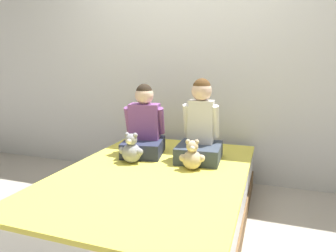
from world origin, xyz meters
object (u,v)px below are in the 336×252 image
at_px(child_on_left, 144,128).
at_px(teddy_bear_held_by_right_child, 192,157).
at_px(bed, 154,197).
at_px(teddy_bear_held_by_left_child, 131,150).
at_px(child_on_right, 200,130).

distance_m(child_on_left, teddy_bear_held_by_right_child, 0.59).
distance_m(bed, child_on_left, 0.65).
height_order(teddy_bear_held_by_left_child, teddy_bear_held_by_right_child, teddy_bear_held_by_left_child).
bearing_deg(teddy_bear_held_by_left_child, child_on_left, 87.93).
height_order(child_on_right, teddy_bear_held_by_right_child, child_on_right).
height_order(child_on_left, teddy_bear_held_by_left_child, child_on_left).
relative_size(bed, teddy_bear_held_by_left_child, 7.78).
height_order(child_on_right, teddy_bear_held_by_left_child, child_on_right).
distance_m(bed, teddy_bear_held_by_right_child, 0.42).
height_order(bed, teddy_bear_held_by_right_child, teddy_bear_held_by_right_child).
bearing_deg(teddy_bear_held_by_left_child, child_on_right, 25.01).
xyz_separation_m(teddy_bear_held_by_left_child, teddy_bear_held_by_right_child, (0.50, 0.01, -0.01)).
bearing_deg(child_on_left, teddy_bear_held_by_right_child, -38.87).
xyz_separation_m(child_on_right, teddy_bear_held_by_right_child, (0.00, -0.26, -0.15)).
bearing_deg(teddy_bear_held_by_left_child, bed, -30.81).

